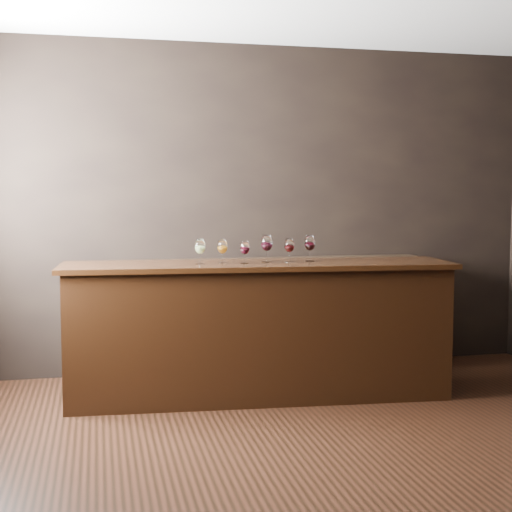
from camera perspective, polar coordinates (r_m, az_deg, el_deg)
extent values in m
plane|color=black|center=(4.30, 6.44, -15.87)|extent=(5.00, 5.00, 0.00)
cube|color=black|center=(6.19, -0.24, 3.80)|extent=(5.00, 0.02, 2.80)
cube|color=black|center=(5.37, 0.21, -6.15)|extent=(2.84, 0.82, 0.98)
cube|color=black|center=(5.30, 0.21, -0.74)|extent=(2.94, 0.90, 0.04)
cube|color=black|center=(6.09, 1.15, -4.84)|extent=(2.72, 0.40, 0.98)
cylinder|color=white|center=(5.21, -4.48, -0.62)|extent=(0.07, 0.07, 0.00)
cylinder|color=white|center=(5.20, -4.49, -0.22)|extent=(0.01, 0.01, 0.07)
ellipsoid|color=white|center=(5.20, -4.49, 0.77)|extent=(0.08, 0.08, 0.11)
cylinder|color=white|center=(5.19, -4.50, 1.32)|extent=(0.06, 0.06, 0.01)
ellipsoid|color=#C6D979|center=(5.20, -4.49, 0.57)|extent=(0.06, 0.06, 0.05)
cylinder|color=white|center=(5.27, -2.70, -0.55)|extent=(0.06, 0.06, 0.00)
cylinder|color=white|center=(5.27, -2.70, -0.17)|extent=(0.01, 0.01, 0.07)
ellipsoid|color=white|center=(5.26, -2.70, 0.77)|extent=(0.07, 0.07, 0.11)
cylinder|color=white|center=(5.26, -2.71, 1.28)|extent=(0.06, 0.06, 0.01)
ellipsoid|color=#BE6D12|center=(5.26, -2.70, 0.58)|extent=(0.06, 0.06, 0.05)
cylinder|color=white|center=(5.23, -0.90, -0.58)|extent=(0.06, 0.06, 0.00)
cylinder|color=white|center=(5.23, -0.90, -0.21)|extent=(0.01, 0.01, 0.06)
ellipsoid|color=white|center=(5.22, -0.90, 0.68)|extent=(0.07, 0.07, 0.10)
cylinder|color=white|center=(5.22, -0.90, 1.18)|extent=(0.05, 0.05, 0.01)
ellipsoid|color=black|center=(5.23, -0.90, 0.50)|extent=(0.06, 0.06, 0.05)
cylinder|color=white|center=(5.34, 0.87, -0.47)|extent=(0.07, 0.07, 0.00)
cylinder|color=white|center=(5.33, 0.87, -0.02)|extent=(0.01, 0.01, 0.08)
ellipsoid|color=white|center=(5.33, 0.87, 1.06)|extent=(0.09, 0.09, 0.12)
cylinder|color=white|center=(5.32, 0.87, 1.66)|extent=(0.07, 0.07, 0.01)
ellipsoid|color=black|center=(5.33, 0.87, 0.84)|extent=(0.07, 0.07, 0.06)
cylinder|color=white|center=(5.37, 2.68, -0.44)|extent=(0.06, 0.06, 0.00)
cylinder|color=white|center=(5.36, 2.68, -0.07)|extent=(0.01, 0.01, 0.07)
ellipsoid|color=white|center=(5.36, 2.68, 0.86)|extent=(0.08, 0.08, 0.11)
cylinder|color=white|center=(5.35, 2.68, 1.37)|extent=(0.06, 0.06, 0.01)
ellipsoid|color=black|center=(5.36, 2.68, 0.67)|extent=(0.06, 0.06, 0.05)
cylinder|color=white|center=(5.43, 4.32, -0.39)|extent=(0.07, 0.07, 0.00)
cylinder|color=white|center=(5.42, 4.32, 0.03)|extent=(0.01, 0.01, 0.08)
ellipsoid|color=white|center=(5.42, 4.33, 1.06)|extent=(0.08, 0.08, 0.12)
cylinder|color=white|center=(5.41, 4.33, 1.62)|extent=(0.06, 0.06, 0.01)
ellipsoid|color=black|center=(5.42, 4.32, 0.85)|extent=(0.07, 0.07, 0.06)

